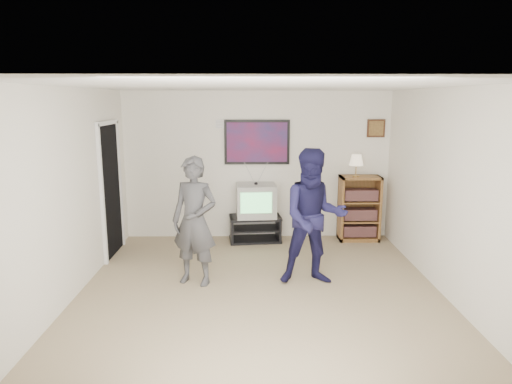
{
  "coord_description": "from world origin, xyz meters",
  "views": [
    {
      "loc": [
        -0.12,
        -5.2,
        2.36
      ],
      "look_at": [
        -0.04,
        0.73,
        1.15
      ],
      "focal_mm": 32.0,
      "sensor_mm": 36.0,
      "label": 1
    }
  ],
  "objects_px": {
    "person_short": "(314,217)",
    "bookshelf": "(359,208)",
    "media_stand": "(255,228)",
    "crt_television": "(256,200)",
    "person_tall": "(195,221)"
  },
  "relations": [
    {
      "from": "person_short",
      "to": "bookshelf",
      "type": "bearing_deg",
      "value": 59.03
    },
    {
      "from": "media_stand",
      "to": "bookshelf",
      "type": "xyz_separation_m",
      "value": [
        1.76,
        0.05,
        0.34
      ]
    },
    {
      "from": "media_stand",
      "to": "crt_television",
      "type": "xyz_separation_m",
      "value": [
        0.02,
        0.0,
        0.49
      ]
    },
    {
      "from": "media_stand",
      "to": "crt_television",
      "type": "relative_size",
      "value": 1.4
    },
    {
      "from": "bookshelf",
      "to": "person_short",
      "type": "bearing_deg",
      "value": -119.09
    },
    {
      "from": "crt_television",
      "to": "person_short",
      "type": "bearing_deg",
      "value": -72.28
    },
    {
      "from": "crt_television",
      "to": "person_tall",
      "type": "relative_size",
      "value": 0.39
    },
    {
      "from": "crt_television",
      "to": "person_short",
      "type": "distance_m",
      "value": 1.95
    },
    {
      "from": "bookshelf",
      "to": "person_tall",
      "type": "bearing_deg",
      "value": -144.22
    },
    {
      "from": "person_tall",
      "to": "person_short",
      "type": "relative_size",
      "value": 0.94
    },
    {
      "from": "media_stand",
      "to": "bookshelf",
      "type": "relative_size",
      "value": 0.82
    },
    {
      "from": "person_tall",
      "to": "crt_television",
      "type": "bearing_deg",
      "value": 84.76
    },
    {
      "from": "crt_television",
      "to": "person_short",
      "type": "relative_size",
      "value": 0.37
    },
    {
      "from": "media_stand",
      "to": "person_short",
      "type": "relative_size",
      "value": 0.51
    },
    {
      "from": "bookshelf",
      "to": "crt_television",
      "type": "bearing_deg",
      "value": -178.36
    }
  ]
}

